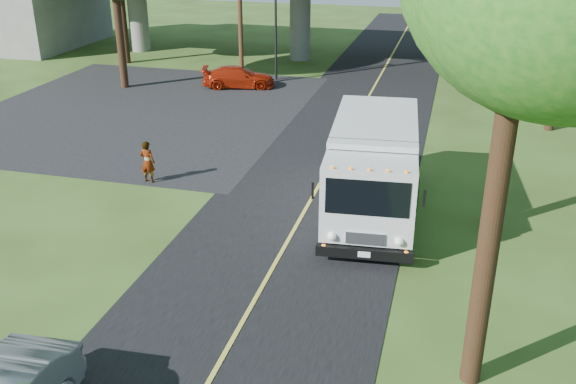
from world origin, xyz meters
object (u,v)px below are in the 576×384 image
(traffic_signal, at_px, (276,26))
(step_van, at_px, (373,166))
(pedestrian, at_px, (148,162))
(red_sedan, at_px, (239,77))
(utility_pole, at_px, (240,5))

(traffic_signal, bearing_deg, step_van, -64.47)
(pedestrian, bearing_deg, red_sedan, -79.27)
(traffic_signal, xyz_separation_m, step_van, (8.19, -17.16, -1.49))
(utility_pole, bearing_deg, traffic_signal, 53.13)
(red_sedan, xyz_separation_m, pedestrian, (1.31, -14.32, 0.21))
(traffic_signal, xyz_separation_m, red_sedan, (-1.61, -2.29, -2.60))
(traffic_signal, distance_m, pedestrian, 16.78)
(utility_pole, height_order, step_van, utility_pole)
(step_van, bearing_deg, utility_pole, 117.62)
(step_van, distance_m, pedestrian, 8.56)
(utility_pole, relative_size, pedestrian, 5.51)
(traffic_signal, relative_size, red_sedan, 1.25)
(utility_pole, bearing_deg, step_van, -57.40)
(traffic_signal, bearing_deg, pedestrian, -91.03)
(traffic_signal, distance_m, utility_pole, 2.86)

